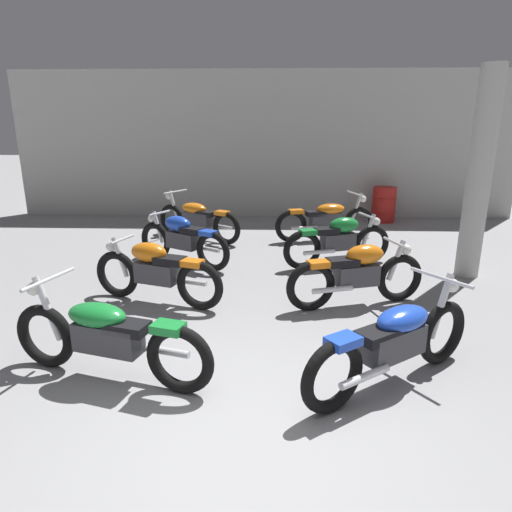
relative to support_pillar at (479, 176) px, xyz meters
The scene contains 12 objects.
ground_plane 5.61m from the support_pillar, 128.82° to the right, with size 60.00×60.00×0.00m, color gray.
back_wall 5.78m from the support_pillar, 125.67° to the left, with size 12.59×0.24×3.60m, color #B2B2AD.
support_pillar is the anchor object (origin of this frame).
motorcycle_left_row_0 5.83m from the support_pillar, 145.19° to the right, with size 2.12×0.85×0.97m.
motorcycle_left_row_1 5.03m from the support_pillar, 164.03° to the right, with size 1.90×0.76×0.88m.
motorcycle_left_row_2 4.84m from the support_pillar, behind, with size 1.75×1.10×0.88m.
motorcycle_left_row_3 5.30m from the support_pillar, 155.44° to the left, with size 1.90×1.24×0.97m.
motorcycle_right_row_0 3.99m from the support_pillar, 121.43° to the right, with size 1.83×1.36×0.97m.
motorcycle_right_row_1 2.67m from the support_pillar, 146.16° to the right, with size 1.92×0.74×0.88m.
motorcycle_right_row_2 2.35m from the support_pillar, 168.34° to the left, with size 1.90×0.77×0.88m.
motorcycle_right_row_3 3.20m from the support_pillar, 132.81° to the left, with size 2.12×0.86×0.97m.
oil_drum 4.27m from the support_pillar, 95.82° to the left, with size 0.59×0.59×0.85m.
Camera 1 is at (0.24, -2.94, 2.41)m, focal length 32.03 mm.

